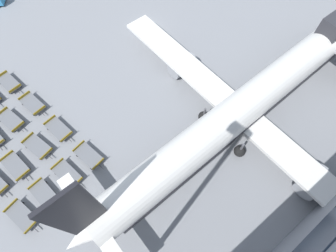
{
  "coord_description": "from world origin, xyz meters",
  "views": [
    {
      "loc": [
        25.17,
        -15.92,
        26.29
      ],
      "look_at": [
        15.05,
        -8.03,
        2.38
      ],
      "focal_mm": 28.0,
      "sensor_mm": 36.0,
      "label": 1
    }
  ],
  "objects_px": {
    "baggage_dolly_row_near_col_d": "(22,216)",
    "baggage_dolly_row_mid_a_col_d": "(45,195)",
    "baggage_dolly_row_far_col_d": "(89,156)",
    "baggage_dolly_row_mid_a_col_c": "(16,166)",
    "baggage_dolly_row_mid_b_col_c": "(38,147)",
    "baggage_dolly_row_far_col_b": "(33,104)",
    "baggage_dolly_row_far_col_a": "(9,83)",
    "baggage_dolly_row_mid_b_col_b": "(11,120)",
    "baggage_dolly_row_mid_b_col_d": "(67,174)",
    "baggage_dolly_row_far_col_c": "(59,129)",
    "airplane": "(248,104)"
  },
  "relations": [
    {
      "from": "baggage_dolly_row_mid_a_col_c",
      "to": "baggage_dolly_row_mid_a_col_d",
      "type": "bearing_deg",
      "value": 13.14
    },
    {
      "from": "baggage_dolly_row_mid_a_col_c",
      "to": "baggage_dolly_row_far_col_c",
      "type": "distance_m",
      "value": 5.61
    },
    {
      "from": "baggage_dolly_row_far_col_d",
      "to": "baggage_dolly_row_mid_a_col_c",
      "type": "bearing_deg",
      "value": -119.03
    },
    {
      "from": "baggage_dolly_row_far_col_d",
      "to": "baggage_dolly_row_far_col_b",
      "type": "bearing_deg",
      "value": -168.75
    },
    {
      "from": "baggage_dolly_row_mid_a_col_d",
      "to": "baggage_dolly_row_far_col_d",
      "type": "xyz_separation_m",
      "value": [
        -0.95,
        5.48,
        0.0
      ]
    },
    {
      "from": "baggage_dolly_row_mid_b_col_c",
      "to": "baggage_dolly_row_far_col_b",
      "type": "relative_size",
      "value": 1.0
    },
    {
      "from": "baggage_dolly_row_mid_a_col_c",
      "to": "baggage_dolly_row_far_col_d",
      "type": "relative_size",
      "value": 1.0
    },
    {
      "from": "baggage_dolly_row_far_col_c",
      "to": "baggage_dolly_row_mid_a_col_d",
      "type": "bearing_deg",
      "value": -37.38
    },
    {
      "from": "baggage_dolly_row_mid_a_col_d",
      "to": "baggage_dolly_row_mid_a_col_c",
      "type": "bearing_deg",
      "value": -166.86
    },
    {
      "from": "baggage_dolly_row_mid_a_col_c",
      "to": "baggage_dolly_row_mid_b_col_d",
      "type": "relative_size",
      "value": 1.0
    },
    {
      "from": "baggage_dolly_row_mid_b_col_d",
      "to": "baggage_dolly_row_mid_b_col_c",
      "type": "bearing_deg",
      "value": -167.3
    },
    {
      "from": "airplane",
      "to": "baggage_dolly_row_far_col_d",
      "type": "distance_m",
      "value": 17.63
    },
    {
      "from": "baggage_dolly_row_far_col_c",
      "to": "baggage_dolly_row_mid_b_col_d",
      "type": "bearing_deg",
      "value": -17.67
    },
    {
      "from": "baggage_dolly_row_far_col_a",
      "to": "baggage_dolly_row_far_col_d",
      "type": "bearing_deg",
      "value": 11.41
    },
    {
      "from": "airplane",
      "to": "baggage_dolly_row_near_col_d",
      "type": "relative_size",
      "value": 11.08
    },
    {
      "from": "baggage_dolly_row_near_col_d",
      "to": "baggage_dolly_row_far_col_a",
      "type": "distance_m",
      "value": 16.72
    },
    {
      "from": "baggage_dolly_row_mid_b_col_b",
      "to": "baggage_dolly_row_mid_b_col_c",
      "type": "relative_size",
      "value": 1.0
    },
    {
      "from": "baggage_dolly_row_near_col_d",
      "to": "baggage_dolly_row_mid_b_col_b",
      "type": "bearing_deg",
      "value": 163.23
    },
    {
      "from": "baggage_dolly_row_far_col_c",
      "to": "baggage_dolly_row_far_col_d",
      "type": "distance_m",
      "value": 4.95
    },
    {
      "from": "baggage_dolly_row_mid_b_col_c",
      "to": "baggage_dolly_row_far_col_a",
      "type": "bearing_deg",
      "value": 175.0
    },
    {
      "from": "baggage_dolly_row_far_col_b",
      "to": "baggage_dolly_row_far_col_d",
      "type": "height_order",
      "value": "same"
    },
    {
      "from": "airplane",
      "to": "baggage_dolly_row_far_col_a",
      "type": "height_order",
      "value": "airplane"
    },
    {
      "from": "baggage_dolly_row_mid_b_col_d",
      "to": "baggage_dolly_row_far_col_d",
      "type": "xyz_separation_m",
      "value": [
        -0.42,
        2.74,
        0.0
      ]
    },
    {
      "from": "baggage_dolly_row_mid_b_col_c",
      "to": "baggage_dolly_row_near_col_d",
      "type": "bearing_deg",
      "value": -36.28
    },
    {
      "from": "baggage_dolly_row_mid_a_col_d",
      "to": "baggage_dolly_row_far_col_b",
      "type": "height_order",
      "value": "same"
    },
    {
      "from": "baggage_dolly_row_mid_b_col_b",
      "to": "baggage_dolly_row_mid_b_col_d",
      "type": "distance_m",
      "value": 9.85
    },
    {
      "from": "baggage_dolly_row_mid_a_col_c",
      "to": "baggage_dolly_row_far_col_a",
      "type": "height_order",
      "value": "same"
    },
    {
      "from": "baggage_dolly_row_mid_a_col_c",
      "to": "baggage_dolly_row_mid_a_col_d",
      "type": "relative_size",
      "value": 1.0
    },
    {
      "from": "baggage_dolly_row_mid_b_col_d",
      "to": "baggage_dolly_row_far_col_b",
      "type": "bearing_deg",
      "value": 175.49
    },
    {
      "from": "baggage_dolly_row_mid_b_col_c",
      "to": "baggage_dolly_row_mid_b_col_d",
      "type": "bearing_deg",
      "value": 12.7
    },
    {
      "from": "airplane",
      "to": "baggage_dolly_row_mid_b_col_b",
      "type": "bearing_deg",
      "value": -126.94
    },
    {
      "from": "baggage_dolly_row_mid_b_col_d",
      "to": "baggage_dolly_row_mid_b_col_b",
      "type": "bearing_deg",
      "value": -167.82
    },
    {
      "from": "baggage_dolly_row_near_col_d",
      "to": "baggage_dolly_row_mid_a_col_d",
      "type": "relative_size",
      "value": 1.0
    },
    {
      "from": "baggage_dolly_row_mid_b_col_c",
      "to": "baggage_dolly_row_far_col_b",
      "type": "xyz_separation_m",
      "value": [
        -5.45,
        1.86,
        0.0
      ]
    },
    {
      "from": "airplane",
      "to": "baggage_dolly_row_mid_a_col_c",
      "type": "distance_m",
      "value": 25.02
    },
    {
      "from": "baggage_dolly_row_mid_a_col_d",
      "to": "baggage_dolly_row_far_col_b",
      "type": "relative_size",
      "value": 1.0
    },
    {
      "from": "baggage_dolly_row_mid_b_col_c",
      "to": "baggage_dolly_row_far_col_a",
      "type": "relative_size",
      "value": 1.0
    },
    {
      "from": "baggage_dolly_row_near_col_d",
      "to": "baggage_dolly_row_far_col_b",
      "type": "height_order",
      "value": "same"
    },
    {
      "from": "baggage_dolly_row_mid_b_col_b",
      "to": "baggage_dolly_row_far_col_d",
      "type": "distance_m",
      "value": 10.39
    },
    {
      "from": "baggage_dolly_row_far_col_b",
      "to": "airplane",
      "type": "bearing_deg",
      "value": 47.98
    },
    {
      "from": "baggage_dolly_row_mid_b_col_b",
      "to": "baggage_dolly_row_far_col_b",
      "type": "xyz_separation_m",
      "value": [
        -0.53,
        2.88,
        0.0
      ]
    },
    {
      "from": "baggage_dolly_row_mid_b_col_c",
      "to": "baggage_dolly_row_mid_a_col_c",
      "type": "bearing_deg",
      "value": -76.53
    },
    {
      "from": "baggage_dolly_row_mid_b_col_b",
      "to": "baggage_dolly_row_mid_a_col_d",
      "type": "bearing_deg",
      "value": -3.74
    },
    {
      "from": "baggage_dolly_row_mid_b_col_d",
      "to": "baggage_dolly_row_far_col_a",
      "type": "relative_size",
      "value": 1.0
    },
    {
      "from": "baggage_dolly_row_far_col_b",
      "to": "baggage_dolly_row_far_col_c",
      "type": "bearing_deg",
      "value": 10.05
    },
    {
      "from": "baggage_dolly_row_mid_b_col_b",
      "to": "baggage_dolly_row_mid_b_col_d",
      "type": "xyz_separation_m",
      "value": [
        9.63,
        2.08,
        0.0
      ]
    },
    {
      "from": "baggage_dolly_row_mid_b_col_d",
      "to": "baggage_dolly_row_far_col_d",
      "type": "bearing_deg",
      "value": 98.68
    },
    {
      "from": "baggage_dolly_row_mid_b_col_b",
      "to": "baggage_dolly_row_far_col_d",
      "type": "height_order",
      "value": "same"
    },
    {
      "from": "airplane",
      "to": "baggage_dolly_row_far_col_d",
      "type": "height_order",
      "value": "airplane"
    },
    {
      "from": "baggage_dolly_row_mid_a_col_d",
      "to": "baggage_dolly_row_far_col_d",
      "type": "bearing_deg",
      "value": 99.8
    }
  ]
}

